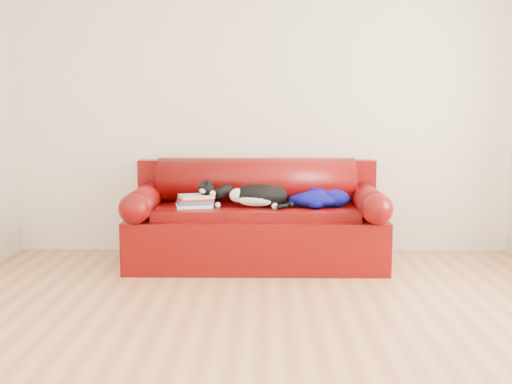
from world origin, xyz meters
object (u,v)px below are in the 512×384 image
at_px(book_stack, 195,201).
at_px(blanket, 318,198).
at_px(sofa_base, 256,236).
at_px(cat, 258,196).

xyz_separation_m(book_stack, blanket, (1.01, 0.05, 0.02)).
distance_m(sofa_base, cat, 0.36).
relative_size(book_stack, cat, 0.50).
xyz_separation_m(book_stack, cat, (0.52, 0.00, 0.04)).
height_order(sofa_base, cat, cat).
bearing_deg(sofa_base, blanket, -3.54).
bearing_deg(book_stack, cat, 0.34).
height_order(book_stack, blanket, blanket).
xyz_separation_m(cat, blanket, (0.50, 0.05, -0.03)).
bearing_deg(book_stack, sofa_base, 9.28).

